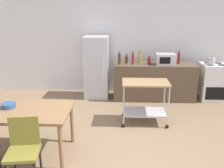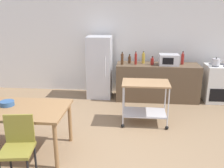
{
  "view_description": "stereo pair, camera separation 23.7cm",
  "coord_description": "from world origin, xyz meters",
  "px_view_note": "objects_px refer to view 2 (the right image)",
  "views": [
    {
      "loc": [
        0.1,
        -3.38,
        2.21
      ],
      "look_at": [
        -0.09,
        1.2,
        0.8
      ],
      "focal_mm": 39.66,
      "sensor_mm": 36.0,
      "label": 1
    },
    {
      "loc": [
        0.33,
        -3.36,
        2.21
      ],
      "look_at": [
        -0.09,
        1.2,
        0.8
      ],
      "focal_mm": 39.66,
      "sensor_mm": 36.0,
      "label": 2
    }
  ],
  "objects_px": {
    "refrigerator": "(100,67)",
    "kettle": "(216,62)",
    "bottle_wine": "(130,60)",
    "microwave": "(169,60)",
    "bottle_olive_oil": "(152,61)",
    "chair_olive": "(18,145)",
    "bottle_hot_sauce": "(143,58)",
    "stove_oven": "(217,83)",
    "fruit_bowl": "(7,103)",
    "bottle_sesame_oil": "(182,59)",
    "bottle_soda": "(136,59)",
    "dining_table": "(19,113)",
    "bottle_soy_sauce": "(122,59)",
    "kitchen_cart": "(145,96)"
  },
  "relations": [
    {
      "from": "microwave",
      "to": "bottle_olive_oil",
      "type": "bearing_deg",
      "value": 179.13
    },
    {
      "from": "dining_table",
      "to": "kettle",
      "type": "height_order",
      "value": "kettle"
    },
    {
      "from": "bottle_soda",
      "to": "dining_table",
      "type": "bearing_deg",
      "value": -124.84
    },
    {
      "from": "bottle_soy_sauce",
      "to": "kitchen_cart",
      "type": "bearing_deg",
      "value": -67.93
    },
    {
      "from": "chair_olive",
      "to": "bottle_soy_sauce",
      "type": "xyz_separation_m",
      "value": [
        1.17,
        3.17,
        0.52
      ]
    },
    {
      "from": "bottle_sesame_oil",
      "to": "kitchen_cart",
      "type": "bearing_deg",
      "value": -122.68
    },
    {
      "from": "kitchen_cart",
      "to": "fruit_bowl",
      "type": "bearing_deg",
      "value": -152.45
    },
    {
      "from": "bottle_soda",
      "to": "microwave",
      "type": "height_order",
      "value": "bottle_soda"
    },
    {
      "from": "refrigerator",
      "to": "kettle",
      "type": "height_order",
      "value": "refrigerator"
    },
    {
      "from": "bottle_soy_sauce",
      "to": "bottle_olive_oil",
      "type": "height_order",
      "value": "bottle_soy_sauce"
    },
    {
      "from": "chair_olive",
      "to": "stove_oven",
      "type": "relative_size",
      "value": 0.97
    },
    {
      "from": "dining_table",
      "to": "kitchen_cart",
      "type": "bearing_deg",
      "value": 31.64
    },
    {
      "from": "stove_oven",
      "to": "bottle_wine",
      "type": "bearing_deg",
      "value": 178.8
    },
    {
      "from": "bottle_hot_sauce",
      "to": "bottle_olive_oil",
      "type": "height_order",
      "value": "bottle_hot_sauce"
    },
    {
      "from": "bottle_soda",
      "to": "bottle_hot_sauce",
      "type": "xyz_separation_m",
      "value": [
        0.19,
        0.14,
        -0.01
      ]
    },
    {
      "from": "bottle_olive_oil",
      "to": "kettle",
      "type": "relative_size",
      "value": 0.86
    },
    {
      "from": "dining_table",
      "to": "bottle_hot_sauce",
      "type": "relative_size",
      "value": 5.05
    },
    {
      "from": "bottle_wine",
      "to": "kettle",
      "type": "xyz_separation_m",
      "value": [
        2.03,
        -0.14,
        0.01
      ]
    },
    {
      "from": "kitchen_cart",
      "to": "bottle_olive_oil",
      "type": "bearing_deg",
      "value": 81.67
    },
    {
      "from": "bottle_olive_oil",
      "to": "bottle_wine",
      "type": "bearing_deg",
      "value": 168.74
    },
    {
      "from": "bottle_wine",
      "to": "bottle_soda",
      "type": "height_order",
      "value": "bottle_soda"
    },
    {
      "from": "bottle_wine",
      "to": "kettle",
      "type": "height_order",
      "value": "bottle_wine"
    },
    {
      "from": "fruit_bowl",
      "to": "dining_table",
      "type": "bearing_deg",
      "value": -20.46
    },
    {
      "from": "bottle_olive_oil",
      "to": "kitchen_cart",
      "type": "bearing_deg",
      "value": -98.33
    },
    {
      "from": "refrigerator",
      "to": "bottle_wine",
      "type": "bearing_deg",
      "value": -2.76
    },
    {
      "from": "microwave",
      "to": "fruit_bowl",
      "type": "relative_size",
      "value": 2.13
    },
    {
      "from": "chair_olive",
      "to": "bottle_hot_sauce",
      "type": "xyz_separation_m",
      "value": [
        1.69,
        3.35,
        0.51
      ]
    },
    {
      "from": "microwave",
      "to": "fruit_bowl",
      "type": "height_order",
      "value": "microwave"
    },
    {
      "from": "stove_oven",
      "to": "kitchen_cart",
      "type": "height_order",
      "value": "stove_oven"
    },
    {
      "from": "stove_oven",
      "to": "microwave",
      "type": "xyz_separation_m",
      "value": [
        -1.21,
        -0.07,
        0.58
      ]
    },
    {
      "from": "bottle_hot_sauce",
      "to": "bottle_sesame_oil",
      "type": "relative_size",
      "value": 0.92
    },
    {
      "from": "dining_table",
      "to": "bottle_soda",
      "type": "bearing_deg",
      "value": 55.16
    },
    {
      "from": "microwave",
      "to": "fruit_bowl",
      "type": "bearing_deg",
      "value": -138.25
    },
    {
      "from": "fruit_bowl",
      "to": "kitchen_cart",
      "type": "bearing_deg",
      "value": 27.55
    },
    {
      "from": "stove_oven",
      "to": "bottle_soda",
      "type": "bearing_deg",
      "value": -177.99
    },
    {
      "from": "microwave",
      "to": "kettle",
      "type": "distance_m",
      "value": 1.09
    },
    {
      "from": "bottle_olive_oil",
      "to": "bottle_soy_sauce",
      "type": "bearing_deg",
      "value": -176.59
    },
    {
      "from": "kitchen_cart",
      "to": "bottle_sesame_oil",
      "type": "relative_size",
      "value": 2.83
    },
    {
      "from": "chair_olive",
      "to": "fruit_bowl",
      "type": "height_order",
      "value": "chair_olive"
    },
    {
      "from": "bottle_wine",
      "to": "bottle_sesame_oil",
      "type": "xyz_separation_m",
      "value": [
        1.28,
        -0.01,
        0.04
      ]
    },
    {
      "from": "bottle_hot_sauce",
      "to": "bottle_sesame_oil",
      "type": "distance_m",
      "value": 0.94
    },
    {
      "from": "bottle_olive_oil",
      "to": "refrigerator",
      "type": "bearing_deg",
      "value": 173.63
    },
    {
      "from": "chair_olive",
      "to": "kitchen_cart",
      "type": "relative_size",
      "value": 0.98
    },
    {
      "from": "bottle_hot_sauce",
      "to": "kettle",
      "type": "relative_size",
      "value": 1.24
    },
    {
      "from": "chair_olive",
      "to": "bottle_hot_sauce",
      "type": "distance_m",
      "value": 3.78
    },
    {
      "from": "bottle_olive_oil",
      "to": "kettle",
      "type": "bearing_deg",
      "value": -1.33
    },
    {
      "from": "bottle_soy_sauce",
      "to": "fruit_bowl",
      "type": "relative_size",
      "value": 1.42
    },
    {
      "from": "refrigerator",
      "to": "bottle_soy_sauce",
      "type": "bearing_deg",
      "value": -18.03
    },
    {
      "from": "fruit_bowl",
      "to": "stove_oven",
      "type": "bearing_deg",
      "value": 32.62
    },
    {
      "from": "refrigerator",
      "to": "stove_oven",
      "type": "bearing_deg",
      "value": -1.6
    }
  ]
}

